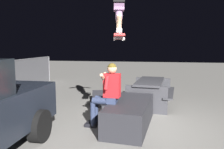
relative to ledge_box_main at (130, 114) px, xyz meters
name	(u,v)px	position (x,y,z in m)	size (l,w,h in m)	color
ground_plane	(137,130)	(-0.18, -0.17, -0.28)	(40.00, 40.00, 0.00)	gray
ledge_box_main	(130,114)	(0.00, 0.00, 0.00)	(1.90, 0.80, 0.56)	#28282D
person_sitting_on_ledge	(107,92)	(-0.15, 0.48, 0.51)	(0.60, 0.77, 1.39)	#2D3856
skateboard	(119,37)	(-0.21, 0.22, 1.65)	(1.04, 0.38, 0.13)	#B72D2D
skater_airborne	(119,2)	(-0.15, 0.23, 2.34)	(0.63, 0.89, 1.12)	white
kicker_ramp	(105,101)	(1.87, 0.96, -0.21)	(1.23, 1.02, 0.41)	#28282D
picnic_table_back	(150,89)	(1.81, -0.40, 0.22)	(1.84, 1.52, 0.75)	#38383D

